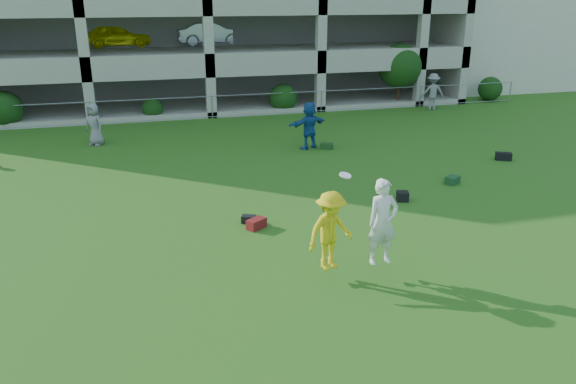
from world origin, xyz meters
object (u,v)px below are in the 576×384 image
object	(u,v)px
bystander_f	(433,92)
frisbee_contest	(347,228)
bystander_c	(94,125)
crate_d	(403,196)
bystander_d	(309,125)
stucco_building	(500,10)

from	to	relation	value
bystander_f	frisbee_contest	distance (m)	20.87
bystander_c	frisbee_contest	distance (m)	15.40
bystander_f	crate_d	bearing A→B (deg)	68.73
bystander_d	frisbee_contest	size ratio (longest dim) A/B	0.89
bystander_f	crate_d	size ratio (longest dim) A/B	5.76
crate_d	frisbee_contest	distance (m)	5.71
stucco_building	frisbee_contest	distance (m)	35.62
bystander_d	bystander_f	size ratio (longest dim) A/B	0.98
crate_d	bystander_c	bearing A→B (deg)	134.28
crate_d	frisbee_contest	world-z (taller)	frisbee_contest
crate_d	stucco_building	bearing A→B (deg)	50.37
stucco_building	bystander_d	world-z (taller)	stucco_building
frisbee_contest	crate_d	bearing A→B (deg)	50.27
bystander_d	frisbee_contest	xyz separation A→B (m)	(-2.65, -11.15, 0.27)
bystander_f	frisbee_contest	bearing A→B (deg)	66.76
stucco_building	frisbee_contest	world-z (taller)	stucco_building
bystander_c	bystander_d	distance (m)	9.18
bystander_c	bystander_f	size ratio (longest dim) A/B	0.88
crate_d	frisbee_contest	xyz separation A→B (m)	(-3.58, -4.31, 1.11)
bystander_f	bystander_d	bearing A→B (deg)	44.77
bystander_c	stucco_building	bearing A→B (deg)	68.94
bystander_d	bystander_f	bearing A→B (deg)	-166.52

